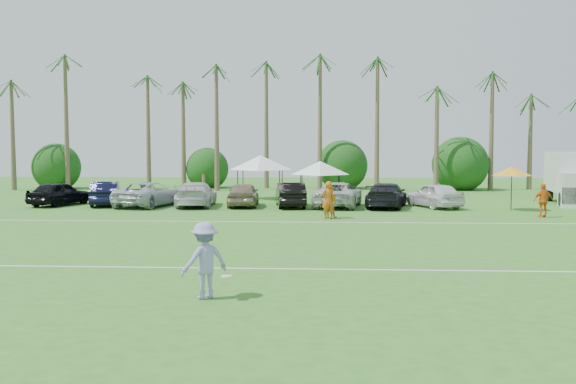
{
  "coord_description": "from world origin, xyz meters",
  "views": [
    {
      "loc": [
        4.39,
        -16.89,
        3.63
      ],
      "look_at": [
        2.77,
        12.11,
        1.6
      ],
      "focal_mm": 40.0,
      "sensor_mm": 36.0,
      "label": 1
    }
  ],
  "objects": [
    {
      "name": "parked_car_2",
      "position": [
        -6.32,
        21.75,
        0.76
      ],
      "size": [
        3.67,
        5.86,
        1.51
      ],
      "primitive_type": "imported",
      "rotation": [
        0.0,
        0.0,
        2.91
      ],
      "color": "#B4BAC1",
      "rests_on": "ground"
    },
    {
      "name": "palm_tree_6",
      "position": [
        4.0,
        38.0,
        9.21
      ],
      "size": [
        2.4,
        2.4,
        10.9
      ],
      "color": "brown",
      "rests_on": "ground"
    },
    {
      "name": "palm_tree_2",
      "position": [
        -12.0,
        38.0,
        9.21
      ],
      "size": [
        2.4,
        2.4,
        10.9
      ],
      "color": "brown",
      "rests_on": "ground"
    },
    {
      "name": "parked_car_5",
      "position": [
        2.36,
        21.9,
        0.76
      ],
      "size": [
        2.17,
        4.75,
        1.51
      ],
      "primitive_type": "imported",
      "rotation": [
        0.0,
        0.0,
        3.27
      ],
      "color": "black",
      "rests_on": "ground"
    },
    {
      "name": "parked_car_7",
      "position": [
        8.16,
        21.78,
        0.76
      ],
      "size": [
        3.15,
        5.53,
        1.51
      ],
      "primitive_type": "imported",
      "rotation": [
        0.0,
        0.0,
        2.93
      ],
      "color": "black",
      "rests_on": "ground"
    },
    {
      "name": "palm_tree_4",
      "position": [
        -4.0,
        38.0,
        7.48
      ],
      "size": [
        2.4,
        2.4,
        8.9
      ],
      "color": "brown",
      "rests_on": "ground"
    },
    {
      "name": "palm_tree_7",
      "position": [
        8.0,
        38.0,
        10.06
      ],
      "size": [
        2.4,
        2.4,
        11.9
      ],
      "color": "brown",
      "rests_on": "ground"
    },
    {
      "name": "palm_tree_3",
      "position": [
        -8.0,
        38.0,
        10.06
      ],
      "size": [
        2.4,
        2.4,
        11.9
      ],
      "color": "brown",
      "rests_on": "ground"
    },
    {
      "name": "field_lines",
      "position": [
        0.0,
        8.0,
        0.01
      ],
      "size": [
        80.0,
        12.1,
        0.01
      ],
      "color": "white",
      "rests_on": "ground"
    },
    {
      "name": "sideline_player_b",
      "position": [
        4.7,
        16.07,
        0.83
      ],
      "size": [
        0.9,
        0.76,
        1.65
      ],
      "primitive_type": "imported",
      "rotation": [
        0.0,
        0.0,
        2.96
      ],
      "color": "orange",
      "rests_on": "ground"
    },
    {
      "name": "frisbee_player",
      "position": [
        1.54,
        -1.79,
        0.92
      ],
      "size": [
        1.37,
        1.27,
        1.84
      ],
      "rotation": [
        0.0,
        0.0,
        3.8
      ],
      "color": "#9790CC",
      "rests_on": "ground"
    },
    {
      "name": "parked_car_6",
      "position": [
        5.26,
        22.06,
        0.76
      ],
      "size": [
        3.3,
        5.75,
        1.51
      ],
      "primitive_type": "imported",
      "rotation": [
        0.0,
        0.0,
        2.99
      ],
      "color": "silver",
      "rests_on": "ground"
    },
    {
      "name": "palm_tree_9",
      "position": [
        18.0,
        38.0,
        8.35
      ],
      "size": [
        2.4,
        2.4,
        9.9
      ],
      "color": "brown",
      "rests_on": "ground"
    },
    {
      "name": "bush_tree_0",
      "position": [
        -19.0,
        39.0,
        1.8
      ],
      "size": [
        4.0,
        4.0,
        4.0
      ],
      "color": "brown",
      "rests_on": "ground"
    },
    {
      "name": "parked_car_3",
      "position": [
        -3.43,
        21.92,
        0.76
      ],
      "size": [
        2.42,
        5.32,
        1.51
      ],
      "primitive_type": "imported",
      "rotation": [
        0.0,
        0.0,
        3.2
      ],
      "color": "silver",
      "rests_on": "ground"
    },
    {
      "name": "bush_tree_3",
      "position": [
        16.0,
        39.0,
        1.8
      ],
      "size": [
        4.0,
        4.0,
        4.0
      ],
      "color": "brown",
      "rests_on": "ground"
    },
    {
      "name": "palm_tree_10",
      "position": [
        23.0,
        38.0,
        9.21
      ],
      "size": [
        2.4,
        2.4,
        10.9
      ],
      "color": "brown",
      "rests_on": "ground"
    },
    {
      "name": "bush_tree_2",
      "position": [
        6.0,
        39.0,
        1.8
      ],
      "size": [
        4.0,
        4.0,
        4.0
      ],
      "color": "brown",
      "rests_on": "ground"
    },
    {
      "name": "palm_tree_5",
      "position": [
        0.0,
        38.0,
        8.35
      ],
      "size": [
        2.4,
        2.4,
        9.9
      ],
      "color": "brown",
      "rests_on": "ground"
    },
    {
      "name": "sideline_player_c",
      "position": [
        15.75,
        16.83,
        0.88
      ],
      "size": [
        1.07,
        0.54,
        1.76
      ],
      "primitive_type": "imported",
      "rotation": [
        0.0,
        0.0,
        3.25
      ],
      "color": "orange",
      "rests_on": "ground"
    },
    {
      "name": "parked_car_1",
      "position": [
        -9.22,
        22.29,
        0.76
      ],
      "size": [
        2.73,
        4.84,
        1.51
      ],
      "primitive_type": "imported",
      "rotation": [
        0.0,
        0.0,
        3.4
      ],
      "color": "black",
      "rests_on": "ground"
    },
    {
      "name": "sideline_player_a",
      "position": [
        4.61,
        15.49,
        0.96
      ],
      "size": [
        0.82,
        0.69,
        1.92
      ],
      "primitive_type": "imported",
      "rotation": [
        0.0,
        0.0,
        3.53
      ],
      "color": "#D45E17",
      "rests_on": "ground"
    },
    {
      "name": "market_umbrella",
      "position": [
        15.18,
        20.53,
        2.26
      ],
      "size": [
        2.27,
        2.27,
        2.52
      ],
      "color": "black",
      "rests_on": "ground"
    },
    {
      "name": "ground",
      "position": [
        0.0,
        0.0,
        0.0
      ],
      "size": [
        120.0,
        120.0,
        0.0
      ],
      "primitive_type": "plane",
      "color": "#337121",
      "rests_on": "ground"
    },
    {
      "name": "canopy_tent_left",
      "position": [
        -0.05,
        28.0,
        3.06
      ],
      "size": [
        4.41,
        4.41,
        3.58
      ],
      "color": "black",
      "rests_on": "ground"
    },
    {
      "name": "palm_tree_8",
      "position": [
        13.0,
        38.0,
        7.48
      ],
      "size": [
        2.4,
        2.4,
        8.9
      ],
      "color": "brown",
      "rests_on": "ground"
    },
    {
      "name": "parked_car_4",
      "position": [
        -0.53,
        22.03,
        0.76
      ],
      "size": [
        2.01,
        4.52,
        1.51
      ],
      "primitive_type": "imported",
      "rotation": [
        0.0,
        0.0,
        3.19
      ],
      "color": "gray",
      "rests_on": "ground"
    },
    {
      "name": "canopy_tent_right",
      "position": [
        4.15,
        25.96,
        2.7
      ],
      "size": [
        3.9,
        3.9,
        3.16
      ],
      "color": "black",
      "rests_on": "ground"
    },
    {
      "name": "palm_tree_0",
      "position": [
        -22.0,
        38.0,
        7.48
      ],
      "size": [
        2.4,
        2.4,
        8.9
      ],
      "color": "brown",
      "rests_on": "ground"
    },
    {
      "name": "parked_car_0",
      "position": [
        -12.12,
        22.13,
        0.76
      ],
      "size": [
        2.98,
        4.76,
        1.51
      ],
      "primitive_type": "imported",
      "rotation": [
        0.0,
        0.0,
        2.85
      ],
      "color": "black",
      "rests_on": "ground"
    },
    {
      "name": "palm_tree_1",
      "position": [
        -17.0,
        38.0,
        8.35
      ],
      "size": [
        2.4,
        2.4,
        9.9
      ],
      "color": "brown",
      "rests_on": "ground"
    },
    {
      "name": "parked_car_8",
      "position": [
        11.05,
        22.0,
        0.76
      ],
      "size": [
        3.27,
        4.78,
        1.51
      ],
      "primitive_type": "imported",
      "rotation": [
        0.0,
        0.0,
        3.51
      ],
      "color": "white",
      "rests_on": "ground"
    },
    {
      "name": "box_truck",
      "position": [
        20.26,
        24.9,
        1.77
      ],
      "size": [
        3.45,
        6.74,
        3.32
      ],
      "rotation": [
        0.0,
        0.0,
        -0.17
      ],
      "color": "silver",
      "rests_on": "ground"
    },
    {
      "name": "bush_tree_1",
      "position": [
        -6.0,
        39.0,
        1.8
      ],
      "size": [
        4.0,
        4.0,
        4.0
      ],
      "color": "brown",
      "rests_on": "ground"
    }
  ]
}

